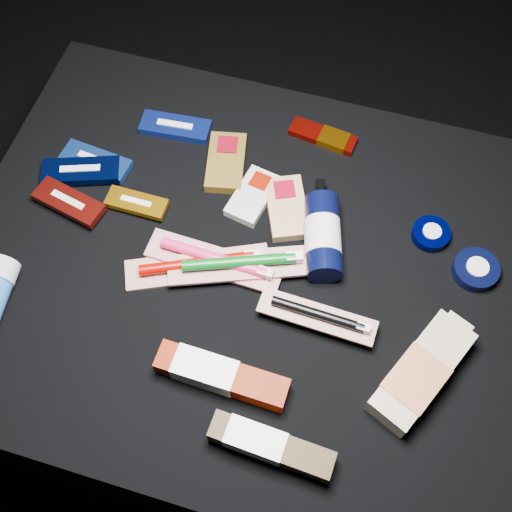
# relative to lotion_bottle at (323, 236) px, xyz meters

# --- Properties ---
(ground) EXTENTS (3.00, 3.00, 0.00)m
(ground) POSITION_rel_lotion_bottle_xyz_m (-0.11, -0.07, -0.43)
(ground) COLOR black
(ground) RESTS_ON ground
(cloth_table) EXTENTS (0.98, 0.78, 0.40)m
(cloth_table) POSITION_rel_lotion_bottle_xyz_m (-0.11, -0.07, -0.23)
(cloth_table) COLOR black
(cloth_table) RESTS_ON ground
(luna_bar_0) EXTENTS (0.13, 0.06, 0.02)m
(luna_bar_0) POSITION_rel_lotion_bottle_xyz_m (-0.32, 0.16, -0.02)
(luna_bar_0) COLOR navy
(luna_bar_0) RESTS_ON cloth_table
(luna_bar_1) EXTENTS (0.13, 0.06, 0.02)m
(luna_bar_1) POSITION_rel_lotion_bottle_xyz_m (-0.43, 0.05, -0.02)
(luna_bar_1) COLOR #1C459D
(luna_bar_1) RESTS_ON cloth_table
(luna_bar_2) EXTENTS (0.15, 0.09, 0.02)m
(luna_bar_2) POSITION_rel_lotion_bottle_xyz_m (-0.45, 0.02, -0.02)
(luna_bar_2) COLOR #020A31
(luna_bar_2) RESTS_ON cloth_table
(luna_bar_3) EXTENTS (0.11, 0.04, 0.01)m
(luna_bar_3) POSITION_rel_lotion_bottle_xyz_m (-0.33, -0.02, -0.02)
(luna_bar_3) COLOR #B3740B
(luna_bar_3) RESTS_ON cloth_table
(luna_bar_4) EXTENTS (0.13, 0.07, 0.02)m
(luna_bar_4) POSITION_rel_lotion_bottle_xyz_m (-0.44, -0.05, -0.01)
(luna_bar_4) COLOR maroon
(luna_bar_4) RESTS_ON cloth_table
(clif_bar_0) EXTENTS (0.09, 0.13, 0.02)m
(clif_bar_0) POSITION_rel_lotion_bottle_xyz_m (-0.21, 0.12, -0.02)
(clif_bar_0) COLOR #584314
(clif_bar_0) RESTS_ON cloth_table
(clif_bar_1) EXTENTS (0.08, 0.12, 0.02)m
(clif_bar_1) POSITION_rel_lotion_bottle_xyz_m (-0.14, 0.06, -0.02)
(clif_bar_1) COLOR #B4B5AD
(clif_bar_1) RESTS_ON cloth_table
(clif_bar_2) EXTENTS (0.11, 0.14, 0.02)m
(clif_bar_2) POSITION_rel_lotion_bottle_xyz_m (-0.08, 0.05, -0.02)
(clif_bar_2) COLOR tan
(clif_bar_2) RESTS_ON cloth_table
(power_bar) EXTENTS (0.13, 0.06, 0.02)m
(power_bar) POSITION_rel_lotion_bottle_xyz_m (-0.04, 0.22, -0.02)
(power_bar) COLOR #6F0904
(power_bar) RESTS_ON cloth_table
(lotion_bottle) EXTENTS (0.10, 0.19, 0.06)m
(lotion_bottle) POSITION_rel_lotion_bottle_xyz_m (0.00, 0.00, 0.00)
(lotion_bottle) COLOR black
(lotion_bottle) RESTS_ON cloth_table
(cream_tin_upper) EXTENTS (0.06, 0.06, 0.02)m
(cream_tin_upper) POSITION_rel_lotion_bottle_xyz_m (0.17, 0.07, -0.02)
(cream_tin_upper) COLOR black
(cream_tin_upper) RESTS_ON cloth_table
(cream_tin_lower) EXTENTS (0.08, 0.08, 0.02)m
(cream_tin_lower) POSITION_rel_lotion_bottle_xyz_m (0.26, 0.02, -0.02)
(cream_tin_lower) COLOR black
(cream_tin_lower) RESTS_ON cloth_table
(bodywash_bottle) EXTENTS (0.14, 0.21, 0.04)m
(bodywash_bottle) POSITION_rel_lotion_bottle_xyz_m (0.20, -0.19, -0.01)
(bodywash_bottle) COLOR tan
(bodywash_bottle) RESTS_ON cloth_table
(toothbrush_pack_0) EXTENTS (0.24, 0.15, 0.03)m
(toothbrush_pack_0) POSITION_rel_lotion_bottle_xyz_m (-0.18, -0.10, -0.02)
(toothbrush_pack_0) COLOR beige
(toothbrush_pack_0) RESTS_ON cloth_table
(toothbrush_pack_1) EXTENTS (0.23, 0.06, 0.03)m
(toothbrush_pack_1) POSITION_rel_lotion_bottle_xyz_m (-0.16, -0.09, -0.01)
(toothbrush_pack_1) COLOR beige
(toothbrush_pack_1) RESTS_ON cloth_table
(toothbrush_pack_2) EXTENTS (0.24, 0.14, 0.03)m
(toothbrush_pack_2) POSITION_rel_lotion_bottle_xyz_m (-0.12, -0.08, -0.01)
(toothbrush_pack_2) COLOR beige
(toothbrush_pack_2) RESTS_ON cloth_table
(toothbrush_pack_3) EXTENTS (0.19, 0.05, 0.02)m
(toothbrush_pack_3) POSITION_rel_lotion_bottle_xyz_m (0.03, -0.14, -0.00)
(toothbrush_pack_3) COLOR beige
(toothbrush_pack_3) RESTS_ON cloth_table
(toothpaste_carton_red) EXTENTS (0.21, 0.05, 0.04)m
(toothpaste_carton_red) POSITION_rel_lotion_bottle_xyz_m (-0.10, -0.27, -0.01)
(toothpaste_carton_red) COLOR #6F1200
(toothpaste_carton_red) RESTS_ON cloth_table
(toothpaste_carton_green) EXTENTS (0.18, 0.05, 0.04)m
(toothpaste_carton_green) POSITION_rel_lotion_bottle_xyz_m (0.00, -0.35, -0.01)
(toothpaste_carton_green) COLOR #32210F
(toothpaste_carton_green) RESTS_ON cloth_table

